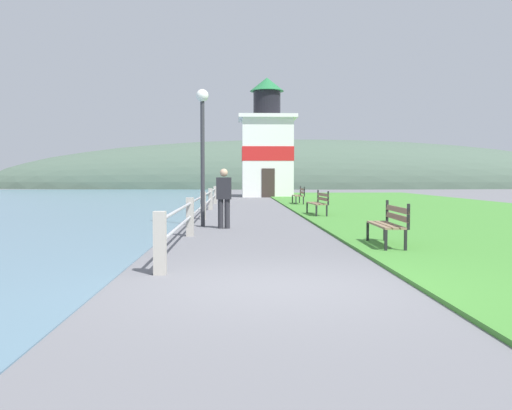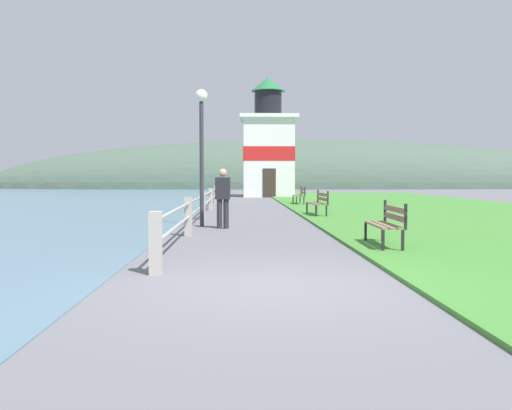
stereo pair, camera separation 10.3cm
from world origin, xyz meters
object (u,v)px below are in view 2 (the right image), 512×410
park_bench_midway (319,202)px  park_bench_far (300,194)px  lamp_post (202,132)px  person_strolling (223,196)px  park_bench_near (387,222)px  lighthouse (268,148)px

park_bench_midway → park_bench_far: 8.36m
park_bench_midway → lamp_post: 6.07m
park_bench_midway → lamp_post: bearing=42.0°
person_strolling → lamp_post: (-0.63, 0.71, 1.83)m
person_strolling → lamp_post: 2.07m
park_bench_midway → lamp_post: size_ratio=0.47×
park_bench_near → person_strolling: (-3.45, 4.47, 0.37)m
lighthouse → person_strolling: size_ratio=5.10×
park_bench_far → lamp_post: (-4.19, -12.39, 2.20)m
park_bench_near → park_bench_far: bearing=-88.9°
park_bench_midway → person_strolling: (-3.35, -4.74, 0.37)m
person_strolling → park_bench_near: bearing=-138.5°
park_bench_near → lighthouse: size_ratio=0.20×
park_bench_midway → lighthouse: (-0.82, 20.39, 2.94)m
park_bench_midway → park_bench_far: same height
park_bench_midway → person_strolling: 5.82m
park_bench_near → lighthouse: lighthouse is taller
lighthouse → person_strolling: bearing=-95.8°
park_bench_near → park_bench_midway: same height
person_strolling → lamp_post: bearing=45.3°
lighthouse → person_strolling: 25.39m
park_bench_far → lamp_post: size_ratio=0.43×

